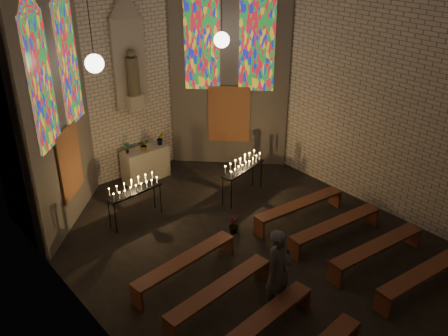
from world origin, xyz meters
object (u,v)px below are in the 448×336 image
Objects in this scene: aisle_flower_pot at (233,225)px; visitor at (279,271)px; altar at (145,164)px; votive_stand_right at (243,166)px; votive_stand_left at (134,189)px.

aisle_flower_pot is 0.24× the size of visitor.
votive_stand_right is (1.53, -2.72, 0.49)m from altar.
aisle_flower_pot is at bearing -151.87° from votive_stand_right.
visitor is (-2.48, -3.85, -0.06)m from votive_stand_right.
votive_stand_right is 0.87× the size of visitor.
visitor is (0.50, -4.72, -0.03)m from votive_stand_left.
votive_stand_right is at bearing -20.59° from votive_stand_left.
altar is 2.40m from votive_stand_left.
altar is 0.87× the size of votive_stand_right.
altar is 3.16m from votive_stand_right.
aisle_flower_pot is at bearing 61.52° from visitor.
votive_stand_left is (-1.46, -1.85, 0.46)m from altar.
aisle_flower_pot is (0.14, -3.93, -0.27)m from altar.
altar is at bearing 47.47° from votive_stand_left.
visitor reaches higher than altar.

